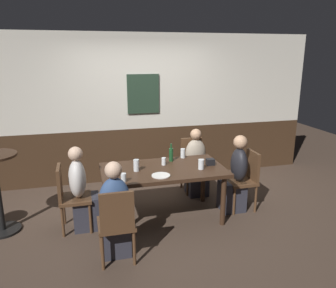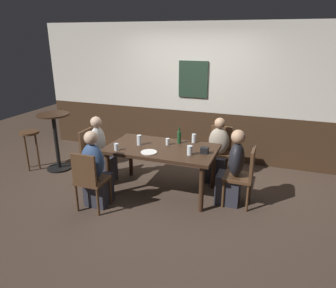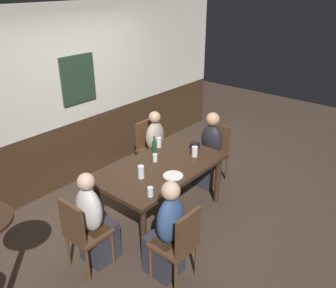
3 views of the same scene
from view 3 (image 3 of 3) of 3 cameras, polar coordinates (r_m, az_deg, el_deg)
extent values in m
plane|color=#423328|center=(4.86, -1.04, -11.22)|extent=(12.00, 12.00, 0.00)
cube|color=#3D2819|center=(5.69, -13.70, -0.66)|extent=(6.40, 0.10, 0.95)
cube|color=beige|center=(5.28, -15.15, 12.17)|extent=(6.40, 0.10, 1.65)
cube|color=#233828|center=(5.29, -14.18, 10.01)|extent=(0.56, 0.03, 0.68)
cube|color=#382316|center=(4.48, -1.11, -3.82)|extent=(1.67, 0.93, 0.05)
cylinder|color=#382316|center=(4.02, -3.90, -14.04)|extent=(0.07, 0.07, 0.69)
cylinder|color=#382316|center=(4.98, 7.88, -5.78)|extent=(0.07, 0.07, 0.69)
cylinder|color=#382316|center=(4.49, -11.12, -9.82)|extent=(0.07, 0.07, 0.69)
cylinder|color=#382316|center=(5.36, 0.98, -3.11)|extent=(0.07, 0.07, 0.69)
cube|color=#513521|center=(5.57, -2.36, -1.03)|extent=(0.40, 0.40, 0.04)
cube|color=#513521|center=(5.58, -3.77, 1.67)|extent=(0.36, 0.04, 0.43)
cylinder|color=#513521|center=(5.68, 0.10, -2.97)|extent=(0.04, 0.04, 0.41)
cylinder|color=#513521|center=(5.46, -2.20, -4.25)|extent=(0.04, 0.04, 0.41)
cylinder|color=#513521|center=(5.88, -2.43, -1.97)|extent=(0.04, 0.04, 0.41)
cylinder|color=#513521|center=(5.67, -4.75, -3.16)|extent=(0.04, 0.04, 0.41)
cube|color=#513521|center=(3.98, -12.58, -13.60)|extent=(0.40, 0.40, 0.04)
cube|color=#513521|center=(3.76, -15.11, -11.99)|extent=(0.04, 0.36, 0.43)
cylinder|color=#513521|center=(4.30, -11.92, -13.96)|extent=(0.04, 0.04, 0.41)
cylinder|color=#513521|center=(4.09, -8.81, -16.04)|extent=(0.04, 0.04, 0.41)
cylinder|color=#513521|center=(4.16, -15.70, -16.02)|extent=(0.04, 0.04, 0.41)
cylinder|color=#513521|center=(3.94, -12.68, -18.34)|extent=(0.04, 0.04, 0.41)
cube|color=#513521|center=(3.75, 0.89, -15.67)|extent=(0.40, 0.40, 0.04)
cube|color=#513521|center=(3.51, 3.26, -13.98)|extent=(0.36, 0.04, 0.43)
cylinder|color=#513521|center=(3.89, -2.85, -18.37)|extent=(0.04, 0.04, 0.41)
cylinder|color=#513521|center=(4.08, 0.52, -15.88)|extent=(0.04, 0.04, 0.41)
cylinder|color=#513521|center=(3.73, 1.26, -20.70)|extent=(0.04, 0.04, 0.41)
cylinder|color=#513521|center=(3.92, 4.54, -17.93)|extent=(0.04, 0.04, 0.41)
cube|color=#513521|center=(5.44, 7.07, -1.86)|extent=(0.40, 0.40, 0.04)
cube|color=#513521|center=(5.48, 8.24, 0.99)|extent=(0.04, 0.36, 0.43)
cylinder|color=#513521|center=(5.34, 7.45, -5.18)|extent=(0.04, 0.04, 0.41)
cylinder|color=#513521|center=(5.51, 4.49, -4.05)|extent=(0.04, 0.04, 0.41)
cylinder|color=#513521|center=(5.60, 9.36, -3.81)|extent=(0.04, 0.04, 0.41)
cylinder|color=#513521|center=(5.75, 6.48, -2.78)|extent=(0.04, 0.04, 0.41)
cube|color=#2D2D38|center=(5.58, -1.33, -3.29)|extent=(0.32, 0.34, 0.45)
ellipsoid|color=tan|center=(5.44, -2.09, 1.23)|extent=(0.34, 0.22, 0.46)
sphere|color=tan|center=(5.32, -2.15, 4.30)|extent=(0.18, 0.18, 0.18)
cube|color=#2D2D38|center=(4.16, -10.87, -15.02)|extent=(0.34, 0.32, 0.45)
ellipsoid|color=silver|center=(3.84, -12.49, -10.17)|extent=(0.22, 0.34, 0.50)
sphere|color=#DBB293|center=(3.66, -12.97, -5.89)|extent=(0.18, 0.18, 0.18)
cube|color=#2D2D38|center=(3.95, -0.66, -17.14)|extent=(0.32, 0.34, 0.45)
ellipsoid|color=#334C7A|center=(3.60, 0.41, -12.07)|extent=(0.34, 0.22, 0.51)
sphere|color=#DBB293|center=(3.40, 0.43, -7.50)|extent=(0.19, 0.19, 0.19)
cube|color=#2D2D38|center=(5.44, 6.19, -4.26)|extent=(0.34, 0.32, 0.45)
ellipsoid|color=black|center=(5.30, 6.98, 0.57)|extent=(0.22, 0.34, 0.49)
sphere|color=tan|center=(5.17, 7.17, 3.97)|extent=(0.20, 0.20, 0.20)
cylinder|color=silver|center=(3.86, -2.84, -7.62)|extent=(0.07, 0.07, 0.11)
cylinder|color=#C6842D|center=(3.87, -2.83, -7.92)|extent=(0.06, 0.06, 0.06)
cylinder|color=silver|center=(4.69, 4.29, -1.21)|extent=(0.08, 0.08, 0.14)
cylinder|color=gold|center=(4.69, 4.28, -1.41)|extent=(0.07, 0.07, 0.10)
cylinder|color=silver|center=(4.55, -2.08, -2.21)|extent=(0.06, 0.06, 0.10)
cylinder|color=#331E14|center=(4.56, -2.08, -2.37)|extent=(0.05, 0.05, 0.08)
cylinder|color=silver|center=(4.18, -4.33, -4.48)|extent=(0.08, 0.08, 0.16)
cylinder|color=#331E14|center=(4.20, -4.31, -4.86)|extent=(0.07, 0.07, 0.09)
cylinder|color=silver|center=(4.93, -1.47, 0.27)|extent=(0.07, 0.07, 0.14)
cylinder|color=#B26623|center=(4.94, -1.47, 0.03)|extent=(0.06, 0.06, 0.09)
cylinder|color=#194723|center=(4.71, -2.18, -0.63)|extent=(0.06, 0.06, 0.19)
cylinder|color=#194723|center=(4.66, -2.21, 0.82)|extent=(0.03, 0.03, 0.07)
cylinder|color=white|center=(4.24, 0.83, -5.08)|extent=(0.24, 0.24, 0.01)
cube|color=black|center=(4.90, 4.31, -0.28)|extent=(0.11, 0.09, 0.09)
camera|label=1|loc=(2.55, 73.76, -8.24)|focal=35.41mm
camera|label=2|loc=(4.85, 59.42, 6.79)|focal=33.38mm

